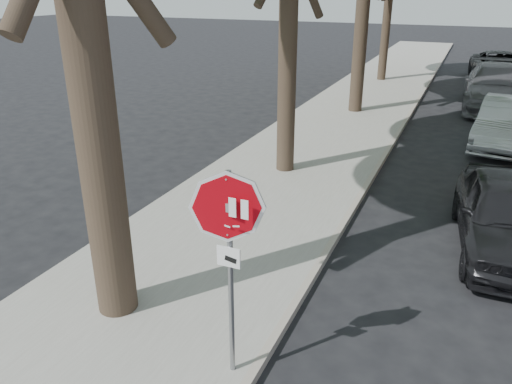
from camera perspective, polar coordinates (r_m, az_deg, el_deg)
sidewalk_left at (r=17.36m, az=9.40°, el=7.62°), size 4.00×55.00×0.12m
curb_left at (r=17.01m, az=16.13°, el=6.73°), size 0.12×55.00×0.13m
stop_sign at (r=5.43m, az=-3.14°, el=-5.27°), size 0.76×0.34×2.61m
car_a at (r=9.97m, az=26.77°, el=-2.34°), size 2.03×4.17×1.37m
car_b at (r=16.52m, az=26.78°, el=7.03°), size 2.02×4.42×1.40m
car_c at (r=21.63m, az=25.77°, el=10.75°), size 2.44×5.71×1.64m
car_d at (r=27.93m, az=26.09°, el=12.72°), size 3.02×5.38×1.42m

